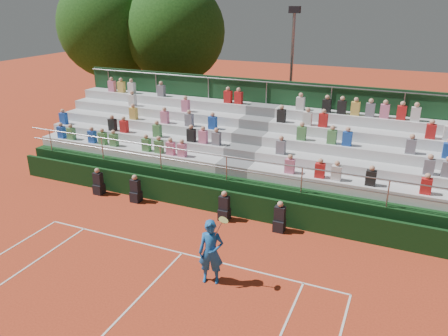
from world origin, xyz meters
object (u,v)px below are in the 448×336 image
at_px(tree_west, 110,26).
at_px(floodlight_mast, 292,67).
at_px(tree_east, 175,32).
at_px(tennis_player, 211,252).

height_order(tree_west, floodlight_mast, tree_west).
bearing_deg(floodlight_mast, tree_east, 172.49).
height_order(tree_east, floodlight_mast, tree_east).
relative_size(tree_east, floodlight_mast, 1.21).
xyz_separation_m(tennis_player, floodlight_mast, (-1.56, 13.75, 3.42)).
height_order(tennis_player, floodlight_mast, floodlight_mast).
bearing_deg(tree_east, tree_west, -170.71).
height_order(tennis_player, tree_east, tree_east).
relative_size(tree_west, floodlight_mast, 1.27).
relative_size(tennis_player, tree_west, 0.23).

